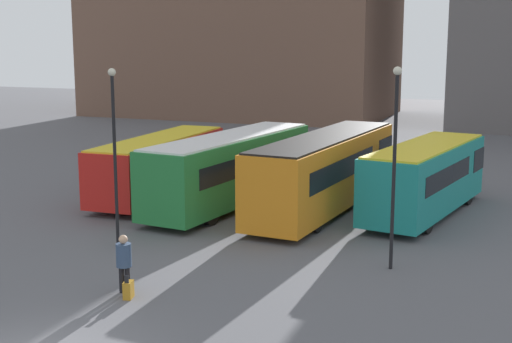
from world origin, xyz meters
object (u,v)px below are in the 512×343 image
(traveler, at_px, (124,259))
(lamp_post_0, at_px, (114,145))
(bus_3, at_px, (426,177))
(bus_0, at_px, (161,164))
(bus_1, at_px, (232,167))
(suitcase, at_px, (128,290))
(lamp_post_1, at_px, (395,154))
(bus_2, at_px, (326,169))

(traveler, relative_size, lamp_post_0, 0.27)
(bus_3, bearing_deg, bus_0, 103.38)
(bus_1, distance_m, bus_3, 8.61)
(bus_0, height_order, suitcase, bus_0)
(lamp_post_0, bearing_deg, bus_0, 109.19)
(bus_3, distance_m, traveler, 14.91)
(suitcase, height_order, lamp_post_0, lamp_post_0)
(bus_3, relative_size, lamp_post_0, 1.50)
(traveler, xyz_separation_m, lamp_post_1, (6.93, 5.22, 2.78))
(bus_1, xyz_separation_m, bus_3, (8.50, 1.41, -0.10))
(bus_2, xyz_separation_m, lamp_post_0, (-5.33, -8.62, 1.95))
(bus_1, distance_m, lamp_post_1, 11.09)
(lamp_post_0, xyz_separation_m, lamp_post_1, (9.76, 1.20, 0.08))
(bus_3, bearing_deg, lamp_post_0, 143.35)
(bus_0, height_order, lamp_post_0, lamp_post_0)
(bus_1, height_order, bus_2, bus_2)
(bus_3, relative_size, traveler, 5.45)
(bus_2, height_order, bus_3, bus_2)
(lamp_post_1, bearing_deg, lamp_post_0, -173.00)
(bus_3, bearing_deg, bus_1, 108.91)
(bus_0, height_order, traveler, bus_0)
(bus_0, relative_size, lamp_post_1, 1.54)
(bus_3, distance_m, lamp_post_1, 8.33)
(lamp_post_0, bearing_deg, bus_2, 58.28)
(suitcase, relative_size, lamp_post_0, 0.11)
(bus_2, relative_size, bus_3, 1.29)
(bus_0, bearing_deg, traveler, -157.28)
(bus_1, relative_size, traveler, 6.52)
(suitcase, bearing_deg, bus_3, -40.41)
(suitcase, bearing_deg, bus_0, 10.36)
(bus_2, distance_m, lamp_post_1, 8.88)
(bus_3, bearing_deg, bus_2, 107.67)
(traveler, xyz_separation_m, suitcase, (0.36, -0.37, -0.80))
(bus_2, relative_size, suitcase, 16.92)
(suitcase, distance_m, lamp_post_1, 9.34)
(bus_0, height_order, lamp_post_1, lamp_post_1)
(traveler, distance_m, lamp_post_0, 5.61)
(bus_1, xyz_separation_m, suitcase, (2.07, -12.22, -1.50))
(bus_2, distance_m, suitcase, 13.28)
(bus_3, xyz_separation_m, suitcase, (-6.42, -13.63, -1.40))
(bus_2, distance_m, traveler, 12.91)
(bus_3, height_order, suitcase, bus_3)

